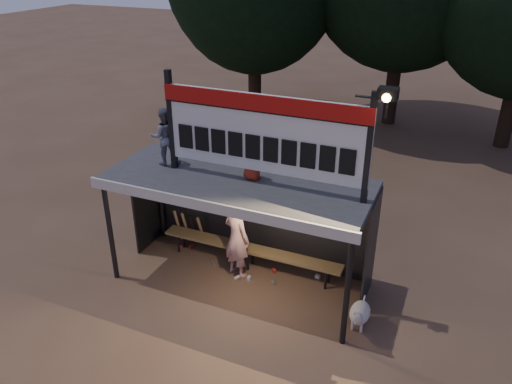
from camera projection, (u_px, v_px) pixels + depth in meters
ground at (239, 280)px, 10.29m from camera, size 80.00×80.00×0.00m
player at (237, 238)px, 10.11m from camera, size 0.75×0.62×1.75m
child_a at (165, 136)px, 9.63m from camera, size 0.71×0.68×1.15m
child_b at (252, 156)px, 9.05m from camera, size 0.51×0.41×0.91m
dugout_shelter at (243, 196)px, 9.66m from camera, size 5.10×2.08×2.32m
scoreboard_assembly at (266, 132)px, 8.60m from camera, size 4.10×0.27×1.99m
bench at (250, 249)px, 10.55m from camera, size 4.00×0.35×0.48m
dog at (359, 314)px, 8.95m from camera, size 0.36×0.81×0.49m
bats at (190, 228)px, 11.35m from camera, size 0.69×0.35×0.84m
litter at (241, 267)px, 10.66m from camera, size 3.34×0.81×0.08m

